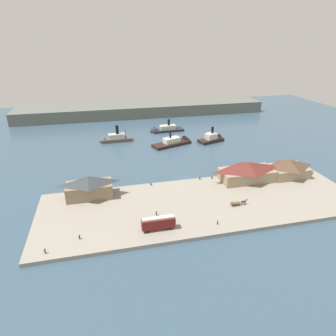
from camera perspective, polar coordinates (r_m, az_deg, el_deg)
name	(u,v)px	position (r m, az deg, el deg)	size (l,w,h in m)	color
ground_plane	(185,178)	(120.42, 3.33, -1.95)	(320.00, 320.00, 0.00)	#385166
quay_promenade	(203,204)	(101.84, 6.85, -6.94)	(110.00, 36.00, 1.20)	gray
seawall_edge	(187,181)	(117.12, 3.83, -2.48)	(110.00, 0.80, 1.00)	slate
ferry_shed_west_terminal	(89,187)	(106.02, -15.17, -3.70)	(16.09, 8.55, 7.23)	#847056
ferry_shed_east_terminal	(247,171)	(118.33, 15.27, -0.56)	(21.40, 10.49, 7.74)	#998466
ferry_shed_customs_shed	(288,168)	(127.57, 22.53, 0.08)	(15.27, 10.85, 7.19)	#998466
street_tram	(158,222)	(86.35, -1.92, -10.61)	(9.92, 2.48, 4.23)	maroon
horse_cart	(239,203)	(101.48, 13.66, -6.63)	(5.96, 1.31, 1.87)	brown
pedestrian_at_waters_edge	(156,213)	(93.58, -2.27, -8.83)	(0.42, 0.42, 1.70)	#3D4C42
pedestrian_standing_center	(45,251)	(85.37, -22.97, -14.74)	(0.41, 0.41, 1.67)	#4C3D33
pedestrian_near_east_shed	(218,222)	(90.75, 9.68, -10.43)	(0.38, 0.38, 1.53)	#4C3D33
pedestrian_near_cart	(79,237)	(87.37, -16.95, -12.79)	(0.38, 0.38, 1.52)	#232328
mooring_post_east	(200,178)	(116.70, 6.25, -2.05)	(0.44, 0.44, 0.90)	black
mooring_post_center_west	(151,184)	(111.81, -3.35, -3.17)	(0.44, 0.44, 0.90)	black
mooring_post_center_east	(212,177)	(118.18, 8.61, -1.84)	(0.44, 0.44, 0.90)	black
ferry_approaching_west	(113,139)	(165.14, -10.64, 5.65)	(18.44, 6.33, 10.74)	#514C47
ferry_moored_west	(213,138)	(164.87, 8.86, 5.74)	(16.62, 10.53, 10.39)	black
ferry_approaching_east	(177,142)	(158.58, 1.72, 5.13)	(24.12, 13.90, 9.57)	black
ferry_mid_harbor	(163,130)	(180.65, -1.02, 7.51)	(21.50, 8.16, 9.95)	#23282D
far_headland	(143,110)	(221.25, -4.86, 11.29)	(180.00, 24.00, 8.00)	#60665B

